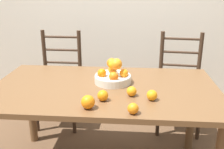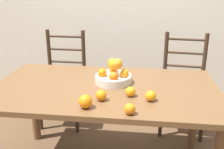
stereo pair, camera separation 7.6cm
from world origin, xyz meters
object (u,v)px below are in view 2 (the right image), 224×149
at_px(orange_loose_1, 151,96).
at_px(orange_loose_4, 85,101).
at_px(chair_left, 63,79).
at_px(chair_right, 183,84).
at_px(fruit_bowl, 114,75).
at_px(orange_loose_0, 101,95).
at_px(orange_loose_2, 131,92).
at_px(orange_loose_3, 130,109).

distance_m(orange_loose_1, orange_loose_4, 0.41).
distance_m(chair_left, chair_right, 1.22).
relative_size(fruit_bowl, orange_loose_4, 3.30).
bearing_deg(orange_loose_0, orange_loose_1, 5.92).
xyz_separation_m(orange_loose_0, chair_left, (-0.57, 1.01, -0.28)).
bearing_deg(orange_loose_1, orange_loose_4, -158.93).
distance_m(fruit_bowl, orange_loose_2, 0.27).
xyz_separation_m(orange_loose_2, orange_loose_3, (0.01, -0.25, -0.00)).
xyz_separation_m(orange_loose_3, orange_loose_4, (-0.26, 0.05, 0.01)).
bearing_deg(orange_loose_1, chair_left, 131.89).
distance_m(orange_loose_2, orange_loose_3, 0.25).
distance_m(fruit_bowl, orange_loose_1, 0.39).
height_order(orange_loose_0, orange_loose_3, orange_loose_0).
height_order(fruit_bowl, orange_loose_0, fruit_bowl).
bearing_deg(orange_loose_0, orange_loose_3, -40.32).
relative_size(orange_loose_1, chair_right, 0.07).
height_order(orange_loose_2, orange_loose_4, orange_loose_4).
xyz_separation_m(orange_loose_4, chair_left, (-0.50, 1.12, -0.29)).
distance_m(fruit_bowl, chair_left, 0.97).
relative_size(orange_loose_2, chair_right, 0.07).
bearing_deg(chair_left, fruit_bowl, -47.38).
height_order(orange_loose_2, chair_left, chair_left).
height_order(fruit_bowl, chair_right, chair_right).
bearing_deg(chair_right, orange_loose_1, -103.88).
bearing_deg(fruit_bowl, orange_loose_1, -47.52).
distance_m(orange_loose_3, orange_loose_4, 0.27).
height_order(orange_loose_3, chair_left, chair_left).
relative_size(orange_loose_0, orange_loose_1, 1.02).
bearing_deg(orange_loose_0, orange_loose_4, -122.69).
relative_size(orange_loose_1, orange_loose_2, 1.03).
xyz_separation_m(orange_loose_1, orange_loose_3, (-0.12, -0.19, -0.00)).
xyz_separation_m(orange_loose_0, orange_loose_1, (0.31, 0.03, -0.00)).
height_order(orange_loose_0, orange_loose_4, orange_loose_4).
distance_m(fruit_bowl, chair_right, 0.97).
relative_size(chair_left, chair_right, 1.00).
relative_size(orange_loose_1, orange_loose_3, 1.05).
relative_size(orange_loose_4, chair_left, 0.08).
distance_m(orange_loose_2, chair_left, 1.22).
distance_m(orange_loose_0, orange_loose_1, 0.31).
xyz_separation_m(fruit_bowl, orange_loose_2, (0.14, -0.24, -0.02)).
distance_m(orange_loose_0, chair_left, 1.19).
relative_size(orange_loose_4, chair_right, 0.08).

